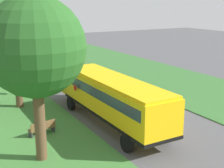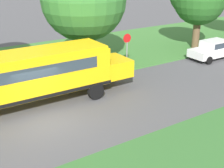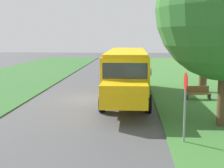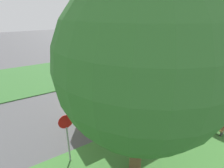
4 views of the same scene
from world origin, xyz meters
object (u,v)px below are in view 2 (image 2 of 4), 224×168
object	(u,v)px
stop_sign	(127,47)
car_white_nearest	(214,48)
park_bench	(9,75)
school_bus	(22,75)

from	to	relation	value
stop_sign	car_white_nearest	bearing A→B (deg)	76.95
park_bench	car_white_nearest	bearing A→B (deg)	76.09
stop_sign	park_bench	xyz separation A→B (m)	(-2.20, -8.37, -1.26)
park_bench	stop_sign	bearing A→B (deg)	75.29
school_bus	park_bench	world-z (taller)	school_bus
stop_sign	park_bench	world-z (taller)	stop_sign
stop_sign	school_bus	bearing A→B (deg)	-74.92
car_white_nearest	stop_sign	size ratio (longest dim) A/B	1.61
school_bus	car_white_nearest	world-z (taller)	school_bus
park_bench	school_bus	bearing A→B (deg)	-4.84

